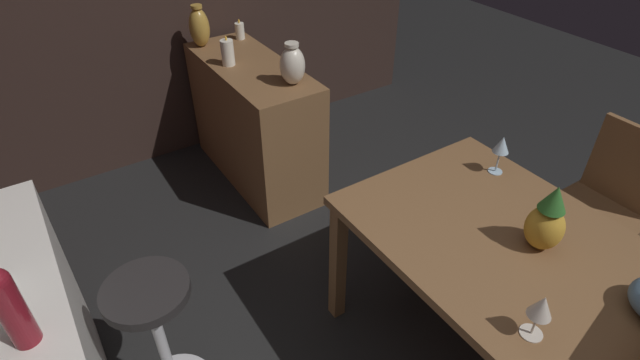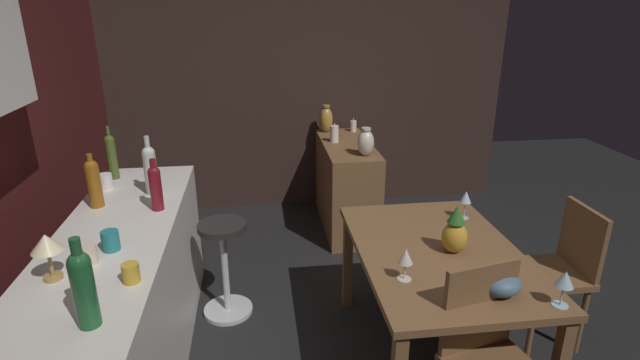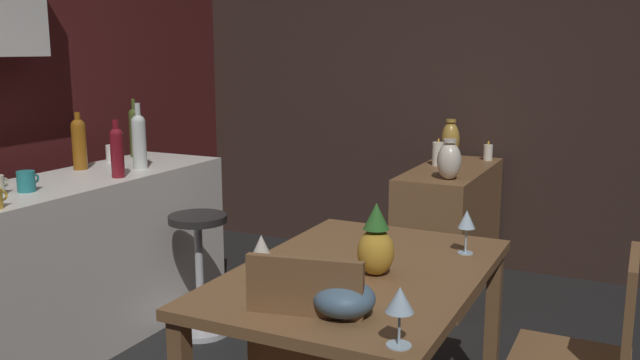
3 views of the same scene
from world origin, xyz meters
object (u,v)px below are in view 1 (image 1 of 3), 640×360
Objects in this scene: pillar_candle_short at (228,53)px; wine_glass_center at (541,308)px; wine_glass_left at (502,146)px; vase_ceramic_ivory at (292,65)px; wine_bottle_ruby at (8,304)px; dining_table at (515,265)px; pillar_candle_tall at (240,31)px; sideboard_cabinet at (255,123)px; pineapple_centerpiece at (547,221)px; bar_stool at (161,341)px; vase_brass at (199,27)px; chair_by_doorway at (603,206)px.

wine_glass_center is at bearing 179.83° from pillar_candle_short.
vase_ceramic_ivory reaches higher than wine_glass_left.
pillar_candle_short is at bearing -39.61° from wine_bottle_ruby.
dining_table is 2.34m from pillar_candle_tall.
sideboard_cabinet is 3.98× the size of pineapple_centerpiece.
pineapple_centerpiece reaches higher than bar_stool.
vase_ceramic_ivory reaches higher than pillar_candle_tall.
wine_glass_center is 1.81m from vase_ceramic_ivory.
dining_table is 1.93m from sideboard_cabinet.
sideboard_cabinet is 8.28× the size of pillar_candle_tall.
dining_table is 2.00m from pillar_candle_short.
vase_ceramic_ivory is (-0.44, -0.19, 0.04)m from pillar_candle_short.
wine_glass_left is 1.97m from pillar_candle_tall.
dining_table is 4.28× the size of wine_bottle_ruby.
vase_brass reaches higher than sideboard_cabinet.
sideboard_cabinet is at bearing 4.92° from dining_table.
chair_by_doorway is 4.90× the size of wine_glass_left.
pineapple_centerpiece is (0.24, -0.35, -0.01)m from wine_glass_center.
pillar_candle_tall is at bearing -18.42° from sideboard_cabinet.
dining_table is 7.39× the size of pillar_candle_short.
wine_bottle_ruby is 2.47m from pillar_candle_tall.
pillar_candle_tall is (2.23, 0.85, 0.37)m from chair_by_doorway.
pillar_candle_tall reaches higher than wine_glass_center.
chair_by_doorway is at bearing -147.62° from vase_ceramic_ivory.
wine_glass_center is 1.46m from wine_bottle_ruby.
vase_ceramic_ivory is (0.89, -1.15, 0.57)m from bar_stool.
pillar_candle_tall is (1.69, -1.20, 0.51)m from bar_stool.
vase_brass is (2.61, 0.02, 0.08)m from wine_glass_center.
pineapple_centerpiece reaches higher than dining_table.
vase_ceramic_ivory is (1.79, -0.20, 0.07)m from wine_glass_center.
pineapple_centerpiece is at bearing -116.94° from bar_stool.
wine_glass_left is (0.29, 0.52, 0.37)m from chair_by_doorway.
wine_glass_left is 0.48m from pineapple_centerpiece.
vase_brass is at bearing 14.88° from vase_ceramic_ivory.
pillar_candle_tall is at bearing -5.63° from wine_glass_center.
dining_table is 0.22m from pineapple_centerpiece.
chair_by_doorway is 3.35× the size of vase_brass.
chair_by_doorway is 1.22m from wine_glass_center.
wine_glass_left is 2.05m from vase_brass.
chair_by_doorway reaches higher than sideboard_cabinet.
pillar_candle_tall reaches higher than chair_by_doorway.
dining_table is 4.94× the size of vase_brass.
pillar_candle_tall is (0.42, -0.14, 0.46)m from sideboard_cabinet.
wine_glass_center is (-0.65, 0.59, -0.01)m from wine_glass_left.
wine_bottle_ruby is at bearing 140.39° from pillar_candle_short.
pillar_candle_tall is (1.92, -1.54, -0.17)m from wine_bottle_ruby.
wine_glass_center reaches higher than sideboard_cabinet.
wine_bottle_ruby is 2.33× the size of pillar_candle_tall.
pillar_candle_tall reaches higher than dining_table.
bar_stool is at bearing 62.61° from dining_table.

